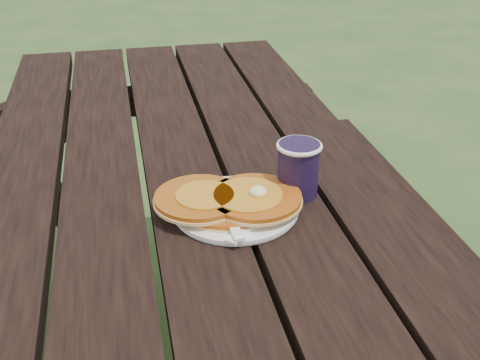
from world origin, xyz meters
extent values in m
cube|color=black|center=(0.00, 0.00, 0.73)|extent=(0.75, 1.80, 0.04)
cube|color=black|center=(0.55, 0.00, 0.43)|extent=(0.25, 1.80, 0.04)
cylinder|color=white|center=(0.07, -0.11, 0.76)|extent=(0.25, 0.25, 0.01)
cylinder|color=#B55914|center=(0.05, -0.11, 0.77)|extent=(0.15, 0.15, 0.01)
cylinder|color=#B55914|center=(0.01, -0.10, 0.78)|extent=(0.15, 0.15, 0.01)
cylinder|color=#B55914|center=(0.10, -0.12, 0.78)|extent=(0.15, 0.15, 0.01)
cylinder|color=#AC6E18|center=(0.09, -0.11, 0.79)|extent=(0.11, 0.11, 0.00)
ellipsoid|color=#F4E59E|center=(0.10, -0.12, 0.79)|extent=(0.03, 0.03, 0.02)
cube|color=white|center=(0.10, -0.15, 0.76)|extent=(0.14, 0.15, 0.00)
cylinder|color=black|center=(0.19, -0.07, 0.80)|extent=(0.07, 0.07, 0.10)
torus|color=white|center=(0.19, -0.07, 0.84)|extent=(0.08, 0.08, 0.01)
cylinder|color=black|center=(0.19, -0.07, 0.84)|extent=(0.06, 0.06, 0.01)
camera|label=1|loc=(-0.10, -0.95, 1.28)|focal=45.00mm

